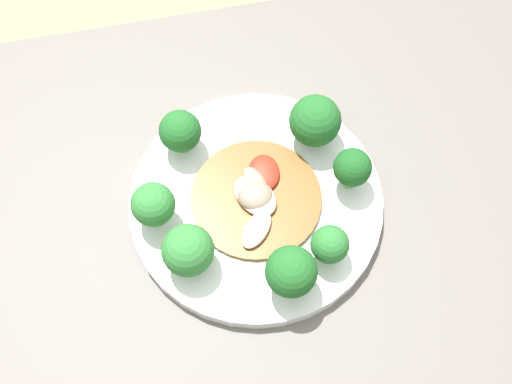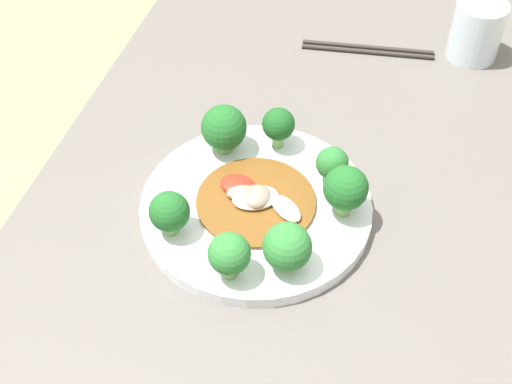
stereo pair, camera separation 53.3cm
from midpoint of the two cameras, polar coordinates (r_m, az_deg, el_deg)
name	(u,v)px [view 2 (the right image)]	position (r m, az deg, el deg)	size (l,w,h in m)	color
table	(275,359)	(1.15, -6.70, -23.42)	(1.16, 0.64, 0.75)	#5B5651
plate	(256,208)	(0.80, -11.38, -14.52)	(0.29, 0.29, 0.02)	silver
broccoli_southwest	(224,128)	(0.82, -13.78, -6.95)	(0.06, 0.06, 0.07)	#70A356
broccoli_west	(278,125)	(0.82, -8.84, -6.71)	(0.04, 0.04, 0.06)	#70A356
broccoli_northwest	(332,164)	(0.78, -4.45, -10.90)	(0.04, 0.04, 0.05)	#7AAD5B
broccoli_northeast	(287,247)	(0.72, -10.15, -19.78)	(0.06, 0.06, 0.06)	#89B76B
broccoli_southeast	(169,212)	(0.77, -19.89, -15.39)	(0.05, 0.05, 0.06)	#7AAD5B
broccoli_north	(345,190)	(0.74, -3.88, -14.07)	(0.05, 0.05, 0.07)	#70A356
broccoli_east	(229,254)	(0.72, -15.56, -20.17)	(0.05, 0.05, 0.06)	#70A356
stirfry_center	(256,199)	(0.79, -11.58, -13.97)	(0.15, 0.15, 0.02)	brown
drinking_glass	(477,30)	(0.98, 10.71, 3.71)	(0.08, 0.08, 0.09)	silver
chopsticks	(368,49)	(1.00, 1.26, 2.40)	(0.04, 0.21, 0.01)	#2D2823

